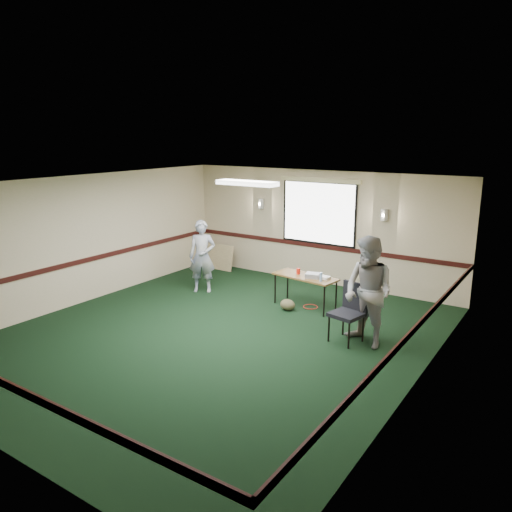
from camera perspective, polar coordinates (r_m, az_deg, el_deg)
The scene contains 13 objects.
ground at distance 9.09m, azimuth -4.60°, elevation -9.01°, with size 8.00×8.00×0.00m, color black.
room_shell at distance 10.31m, azimuth 2.54°, elevation 2.96°, with size 8.00×8.02×8.00m.
folding_table at distance 10.32m, azimuth 5.65°, elevation -2.53°, with size 1.41×0.72×0.68m.
projector at distance 10.18m, azimuth 6.50°, elevation -2.22°, with size 0.28×0.23×0.09m, color gray.
game_console at distance 10.15m, azimuth 7.84°, elevation -2.44°, with size 0.21×0.17×0.05m, color silver.
red_cup at distance 10.41m, azimuth 4.85°, elevation -1.74°, with size 0.08×0.08×0.12m, color red.
water_bottle at distance 9.93m, azimuth 7.44°, elevation -2.40°, with size 0.06×0.06×0.18m, color #8CB2E5.
duffel_bag at distance 10.27m, azimuth 3.63°, elevation -5.58°, with size 0.32×0.24×0.23m, color brown.
cable_coil at distance 10.51m, azimuth 6.24°, elevation -5.79°, with size 0.31×0.31×0.02m, color red.
folded_table at distance 13.40m, azimuth -4.98°, elevation 0.01°, with size 1.30×0.06×0.67m, color tan.
conference_chair at distance 8.81m, azimuth 10.73°, elevation -5.81°, with size 0.59×0.61×1.02m.
person_left at distance 11.33m, azimuth -6.17°, elevation -0.04°, with size 0.60×0.39×1.65m, color #3D4C88.
person_right at distance 8.57m, azimuth 12.71°, elevation -4.04°, with size 0.92×0.71×1.89m, color #6986A3.
Camera 1 is at (5.22, -6.56, 3.52)m, focal length 35.00 mm.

